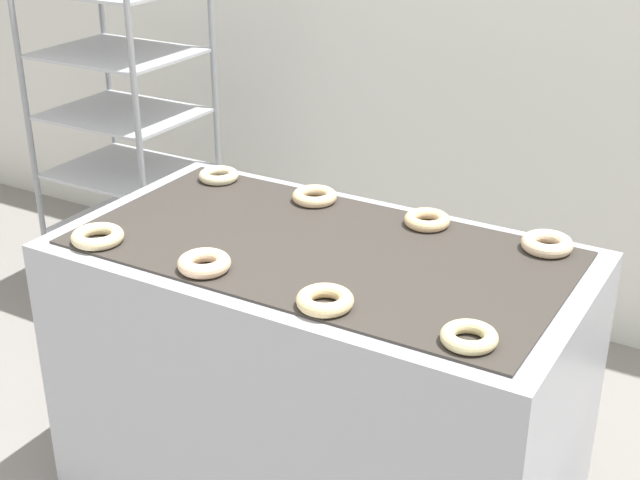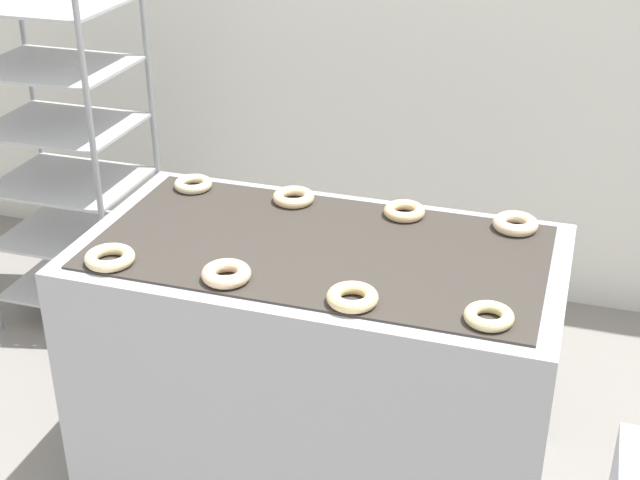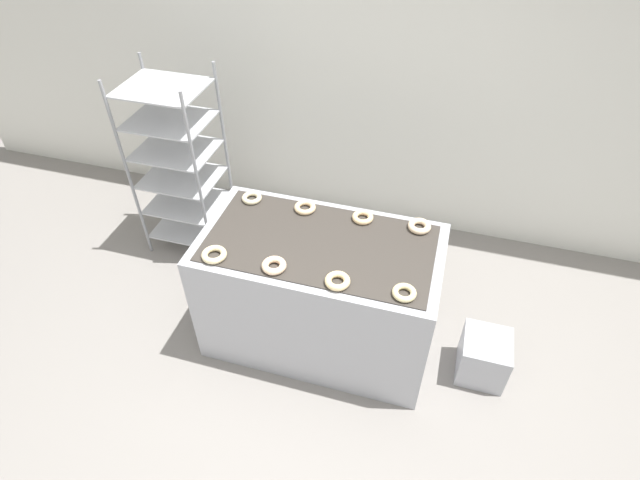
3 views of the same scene
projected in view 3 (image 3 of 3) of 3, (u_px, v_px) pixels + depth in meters
The scene contains 13 objects.
ground_plane at pixel (291, 415), 3.13m from camera, with size 14.00×14.00×0.00m, color gray.
wall_back at pixel (375, 65), 3.71m from camera, with size 8.00×0.05×2.80m.
fryer_machine at pixel (320, 293), 3.29m from camera, with size 1.48×0.81×0.89m.
baking_rack_cart at pixel (179, 164), 3.85m from camera, with size 0.61×0.51×1.52m.
glaze_bin at pixel (483, 357), 3.25m from camera, with size 0.30×0.31×0.33m.
donut_near_left at pixel (214, 255), 2.89m from camera, with size 0.15×0.15×0.04m, color beige.
donut_near_midleft at pixel (274, 265), 2.82m from camera, with size 0.14×0.14×0.04m, color beige.
donut_near_midright at pixel (337, 281), 2.73m from camera, with size 0.14×0.14×0.04m, color beige.
donut_near_right at pixel (404, 293), 2.67m from camera, with size 0.13×0.13×0.03m, color beige.
donut_far_left at pixel (252, 198), 3.30m from camera, with size 0.13×0.13×0.03m, color beige.
donut_far_midleft at pixel (305, 207), 3.22m from camera, with size 0.14×0.14×0.04m, color beige.
donut_far_midright at pixel (363, 217), 3.15m from camera, with size 0.13×0.13×0.04m, color #E8C28C.
donut_far_right at pixel (419, 226), 3.08m from camera, with size 0.14×0.14×0.04m, color beige.
Camera 3 is at (0.62, -1.48, 2.91)m, focal length 28.00 mm.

